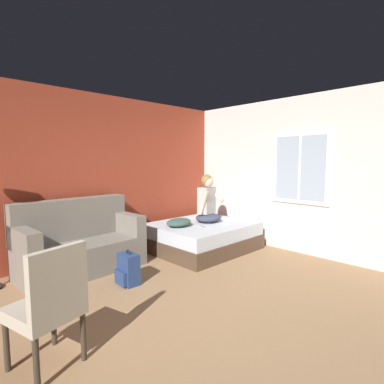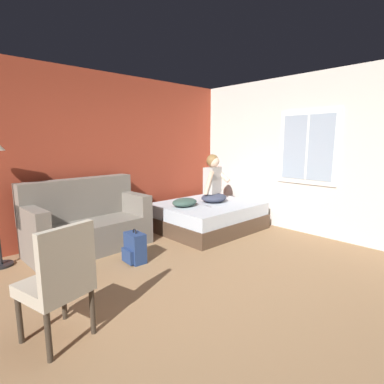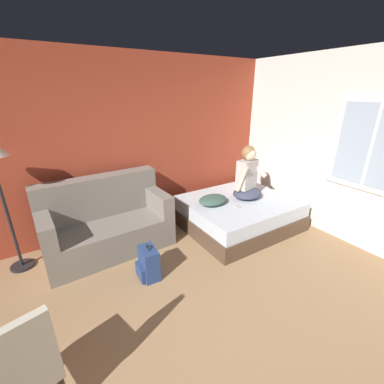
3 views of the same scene
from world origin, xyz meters
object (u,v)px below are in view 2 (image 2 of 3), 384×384
bed (208,216)px  throw_pillow (185,202)px  cell_phone (208,207)px  side_chair (59,279)px  backpack (134,248)px  couch (87,223)px  person_seated (213,183)px

bed → throw_pillow: size_ratio=3.68×
bed → throw_pillow: (-0.48, 0.09, 0.31)m
bed → cell_phone: bearing=-134.1°
side_chair → cell_phone: size_ratio=6.81×
bed → side_chair: (-3.10, -1.39, 0.30)m
backpack → cell_phone: (1.60, 0.19, 0.29)m
bed → backpack: 1.86m
side_chair → couch: bearing=60.9°
person_seated → cell_phone: person_seated is taller
backpack → cell_phone: 1.64m
backpack → throw_pillow: size_ratio=0.95×
bed → side_chair: size_ratio=1.80×
couch → throw_pillow: size_ratio=3.62×
person_seated → throw_pillow: size_ratio=1.82×
couch → backpack: couch is taller
side_chair → throw_pillow: size_ratio=2.04×
bed → person_seated: 0.62m
side_chair → backpack: 1.65m
side_chair → cell_phone: bearing=22.1°
throw_pillow → bed: bearing=-10.8°
side_chair → backpack: (1.29, 0.98, -0.34)m
throw_pillow → couch: bearing=165.4°
bed → cell_phone: 0.39m
side_chair → backpack: bearing=37.3°
couch → throw_pillow: couch is taller
side_chair → backpack: size_ratio=2.14×
person_seated → throw_pillow: bearing=173.6°
throw_pillow → cell_phone: (0.27, -0.31, -0.07)m
person_seated → couch: bearing=167.7°
side_chair → person_seated: size_ratio=1.12×
bed → backpack: bearing=-167.2°
bed → couch: (-2.04, 0.50, 0.16)m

